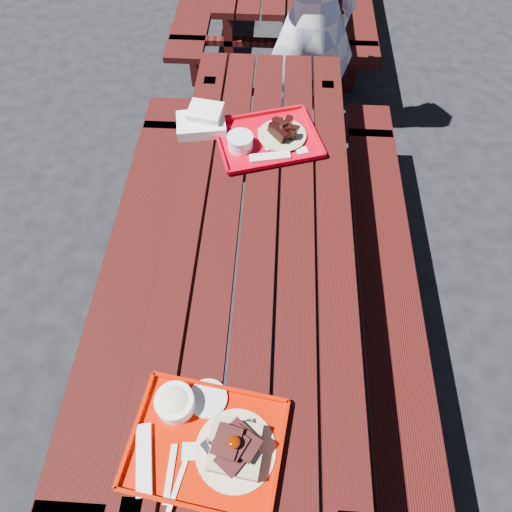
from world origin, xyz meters
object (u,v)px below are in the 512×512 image
object	(u,v)px
near_tray	(207,435)
person	(313,18)
far_tray	(266,139)
picnic_table_near	(258,261)

from	to	relation	value
near_tray	person	distance (m)	2.26
person	near_tray	bearing A→B (deg)	60.76
far_tray	person	xyz separation A→B (m)	(0.22, 0.96, 0.03)
picnic_table_near	far_tray	xyz separation A→B (m)	(0.01, 0.52, 0.21)
near_tray	picnic_table_near	bearing A→B (deg)	81.98
picnic_table_near	far_tray	world-z (taller)	far_tray
near_tray	person	world-z (taller)	person
near_tray	person	size ratio (longest dim) A/B	0.30
picnic_table_near	far_tray	bearing A→B (deg)	89.21
picnic_table_near	near_tray	distance (m)	0.80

